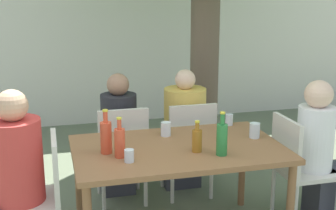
{
  "coord_description": "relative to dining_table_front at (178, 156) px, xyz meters",
  "views": [
    {
      "loc": [
        -0.92,
        -3.22,
        1.96
      ],
      "look_at": [
        0.0,
        0.3,
        1.03
      ],
      "focal_mm": 50.0,
      "sensor_mm": 36.0,
      "label": 1
    }
  ],
  "objects": [
    {
      "name": "amber_bottle_3",
      "position": [
        0.1,
        -0.14,
        0.17
      ],
      "size": [
        0.07,
        0.07,
        0.23
      ],
      "color": "#9E661E",
      "rests_on": "dining_table_front"
    },
    {
      "name": "drinking_glass_2",
      "position": [
        0.65,
        0.05,
        0.14
      ],
      "size": [
        0.08,
        0.08,
        0.12
      ],
      "color": "silver",
      "rests_on": "dining_table_front"
    },
    {
      "name": "cafe_building_wall",
      "position": [
        0.0,
        3.45,
        0.7
      ],
      "size": [
        10.0,
        0.08,
        2.8
      ],
      "color": "silver",
      "rests_on": "ground_plane"
    },
    {
      "name": "drinking_glass_0",
      "position": [
        -0.41,
        -0.22,
        0.12
      ],
      "size": [
        0.07,
        0.07,
        0.09
      ],
      "color": "white",
      "rests_on": "dining_table_front"
    },
    {
      "name": "person_seated_2",
      "position": [
        -0.32,
        0.97,
        -0.17
      ],
      "size": [
        0.33,
        0.56,
        1.2
      ],
      "rotation": [
        0.0,
        0.0,
        3.14
      ],
      "color": "#383842",
      "rests_on": "ground_plane"
    },
    {
      "name": "patio_chair_1",
      "position": [
        1.02,
        0.0,
        -0.17
      ],
      "size": [
        0.44,
        0.44,
        0.93
      ],
      "rotation": [
        0.0,
        0.0,
        1.57
      ],
      "color": "beige",
      "rests_on": "ground_plane"
    },
    {
      "name": "soda_bottle_0",
      "position": [
        -0.46,
        -0.11,
        0.19
      ],
      "size": [
        0.08,
        0.08,
        0.29
      ],
      "color": "#DB4C2D",
      "rests_on": "dining_table_front"
    },
    {
      "name": "drinking_glass_1",
      "position": [
        0.58,
        0.43,
        0.13
      ],
      "size": [
        0.06,
        0.06,
        0.1
      ],
      "color": "silver",
      "rests_on": "dining_table_front"
    },
    {
      "name": "person_seated_3",
      "position": [
        0.32,
        0.96,
        -0.15
      ],
      "size": [
        0.4,
        0.6,
        1.2
      ],
      "rotation": [
        0.0,
        0.0,
        3.14
      ],
      "color": "#383842",
      "rests_on": "ground_plane"
    },
    {
      "name": "patio_chair_0",
      "position": [
        -1.02,
        0.0,
        -0.17
      ],
      "size": [
        0.44,
        0.44,
        0.93
      ],
      "rotation": [
        0.0,
        0.0,
        -1.57
      ],
      "color": "beige",
      "rests_on": "ground_plane"
    },
    {
      "name": "green_bottle_1",
      "position": [
        0.25,
        -0.25,
        0.2
      ],
      "size": [
        0.08,
        0.08,
        0.32
      ],
      "color": "#287A38",
      "rests_on": "dining_table_front"
    },
    {
      "name": "drinking_glass_3",
      "position": [
        -0.02,
        0.28,
        0.13
      ],
      "size": [
        0.08,
        0.08,
        0.11
      ],
      "color": "white",
      "rests_on": "dining_table_front"
    },
    {
      "name": "person_seated_1",
      "position": [
        1.26,
        -0.0,
        -0.15
      ],
      "size": [
        0.55,
        0.3,
        1.23
      ],
      "rotation": [
        0.0,
        0.0,
        1.57
      ],
      "color": "#383842",
      "rests_on": "ground_plane"
    },
    {
      "name": "patio_chair_3",
      "position": [
        0.32,
        0.73,
        -0.17
      ],
      "size": [
        0.44,
        0.44,
        0.93
      ],
      "rotation": [
        0.0,
        0.0,
        3.14
      ],
      "color": "beige",
      "rests_on": "ground_plane"
    },
    {
      "name": "soda_bottle_2",
      "position": [
        -0.54,
        -0.0,
        0.2
      ],
      "size": [
        0.08,
        0.08,
        0.32
      ],
      "color": "#DB4C2D",
      "rests_on": "dining_table_front"
    },
    {
      "name": "patio_chair_2",
      "position": [
        -0.32,
        0.73,
        -0.17
      ],
      "size": [
        0.44,
        0.44,
        0.93
      ],
      "rotation": [
        0.0,
        0.0,
        3.14
      ],
      "color": "beige",
      "rests_on": "ground_plane"
    },
    {
      "name": "person_seated_0",
      "position": [
        -1.25,
        -0.0,
        -0.12
      ],
      "size": [
        0.58,
        0.37,
        1.28
      ],
      "rotation": [
        0.0,
        0.0,
        -1.57
      ],
      "color": "#383842",
      "rests_on": "ground_plane"
    },
    {
      "name": "dining_table_front",
      "position": [
        0.0,
        0.0,
        0.0
      ],
      "size": [
        1.58,
        0.99,
        0.78
      ],
      "color": "brown",
      "rests_on": "ground_plane"
    }
  ]
}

